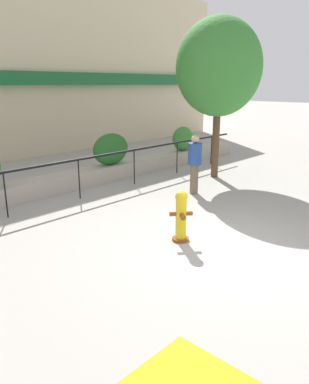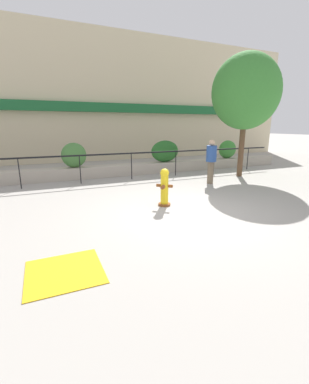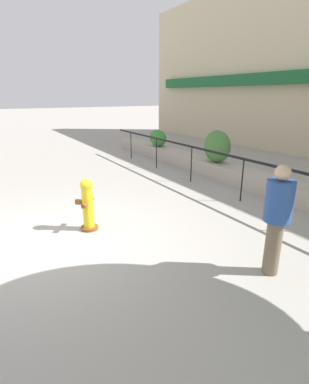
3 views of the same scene
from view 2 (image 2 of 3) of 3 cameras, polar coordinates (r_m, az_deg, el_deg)
The scene contains 11 objects.
ground_plane at distance 6.87m, azimuth 8.28°, elevation -4.74°, with size 120.00×120.00×0.00m, color #9E9991.
building_facade at distance 17.89m, azimuth -13.15°, elevation 19.74°, with size 30.00×1.36×8.00m.
planter_wall_low at distance 12.16m, azimuth -6.76°, elevation 4.96°, with size 18.00×0.70×0.50m, color #ADA393.
fence_railing_segment at distance 11.02m, azimuth -5.17°, elevation 8.05°, with size 15.00×0.05×1.15m.
hedge_bush_1 at distance 11.61m, azimuth -17.49°, elevation 7.82°, with size 1.04×0.70×1.05m, color #427538.
hedge_bush_2 at distance 12.83m, azimuth 2.34°, elevation 9.04°, with size 1.45×0.58×1.05m, color #235B23.
hedge_bush_3 at distance 14.92m, azimuth 15.90°, elevation 9.11°, with size 1.03×0.70×0.97m, color #387F33.
fire_hydrant at distance 7.33m, azimuth 2.23°, elevation 1.13°, with size 0.50×0.50×1.08m.
street_tree at distance 12.33m, azimuth 19.68°, elevation 20.18°, with size 2.99×2.69×5.22m.
pedestrian at distance 10.40m, azimuth 12.49°, elevation 7.22°, with size 0.53×0.53×1.73m.
tactile_warning_pad at distance 4.49m, azimuth -19.33°, elevation -16.36°, with size 1.16×1.16×0.01m, color gold.
Camera 2 is at (-3.48, -5.48, 2.25)m, focal length 24.00 mm.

